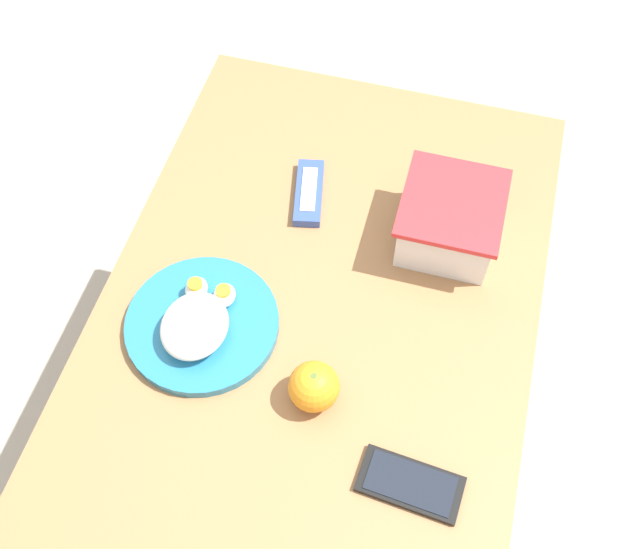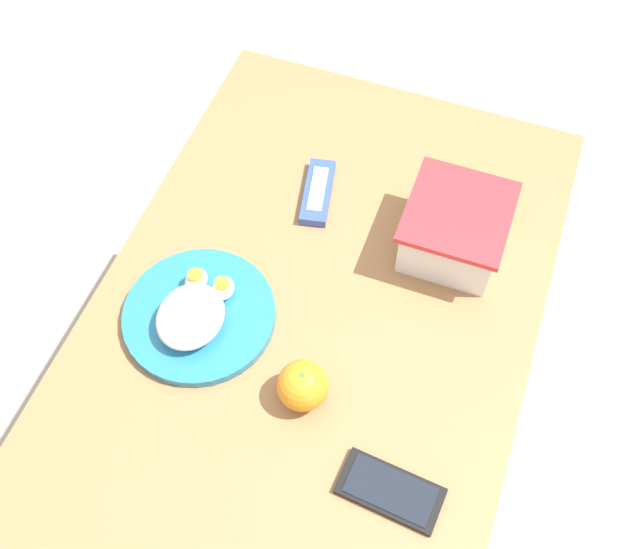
# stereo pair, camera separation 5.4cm
# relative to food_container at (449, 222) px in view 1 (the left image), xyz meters

# --- Properties ---
(ground_plane) EXTENTS (10.00, 10.00, 0.00)m
(ground_plane) POSITION_rel_food_container_xyz_m (0.20, -0.17, -0.81)
(ground_plane) COLOR #B2A899
(table) EXTENTS (1.05, 0.69, 0.77)m
(table) POSITION_rel_food_container_xyz_m (0.20, -0.17, -0.18)
(table) COLOR #996B42
(table) RESTS_ON ground_plane
(food_container) EXTENTS (0.18, 0.16, 0.10)m
(food_container) POSITION_rel_food_container_xyz_m (0.00, 0.00, 0.00)
(food_container) COLOR white
(food_container) RESTS_ON table
(orange_fruit) EXTENTS (0.08, 0.08, 0.08)m
(orange_fruit) POSITION_rel_food_container_xyz_m (0.34, -0.14, -0.01)
(orange_fruit) COLOR orange
(orange_fruit) RESTS_ON table
(rice_plate) EXTENTS (0.24, 0.24, 0.07)m
(rice_plate) POSITION_rel_food_container_xyz_m (0.28, -0.34, -0.02)
(rice_plate) COLOR teal
(rice_plate) RESTS_ON table
(candy_bar) EXTENTS (0.14, 0.07, 0.02)m
(candy_bar) POSITION_rel_food_container_xyz_m (-0.02, -0.25, -0.03)
(candy_bar) COLOR #334C9E
(candy_bar) RESTS_ON table
(cell_phone) EXTENTS (0.08, 0.15, 0.01)m
(cell_phone) POSITION_rel_food_container_xyz_m (0.43, 0.03, -0.04)
(cell_phone) COLOR black
(cell_phone) RESTS_ON table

